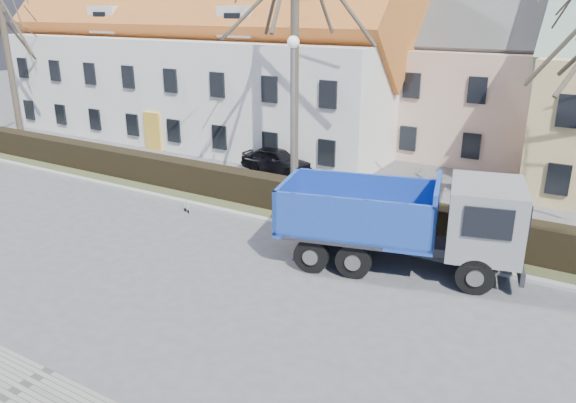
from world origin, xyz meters
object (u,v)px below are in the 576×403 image
Objects in this scene: parked_car_a at (277,160)px; dump_truck at (389,220)px; cart_frame at (184,204)px; streetlight at (293,122)px.

dump_truck is at bearing -128.86° from parked_car_a.
dump_truck is at bearing -2.86° from cart_frame.
cart_frame is (-9.02, 0.45, -1.27)m from dump_truck.
streetlight reaches higher than cart_frame.
dump_truck is 11.46m from parked_car_a.
streetlight is at bearing 43.63° from cart_frame.
dump_truck reaches higher than cart_frame.
cart_frame is at bearing 162.82° from dump_truck.
dump_truck is 1.12× the size of streetlight.
streetlight is (-5.71, 3.61, 1.93)m from dump_truck.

